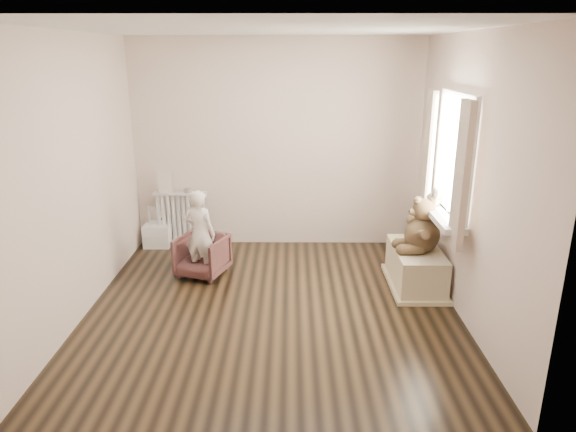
{
  "coord_description": "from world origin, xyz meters",
  "views": [
    {
      "loc": [
        0.18,
        -4.58,
        2.41
      ],
      "look_at": [
        0.15,
        0.45,
        0.8
      ],
      "focal_mm": 32.0,
      "sensor_mm": 36.0,
      "label": 1
    }
  ],
  "objects_px": {
    "teddy_bear": "(422,229)",
    "toy_bench": "(416,268)",
    "toy_vanity": "(157,226)",
    "child": "(200,234)",
    "radiator": "(181,217)",
    "armchair": "(202,256)",
    "plush_cat": "(435,196)"
  },
  "relations": [
    {
      "from": "armchair",
      "to": "toy_bench",
      "type": "bearing_deg",
      "value": 13.5
    },
    {
      "from": "toy_bench",
      "to": "plush_cat",
      "type": "relative_size",
      "value": 3.64
    },
    {
      "from": "toy_vanity",
      "to": "toy_bench",
      "type": "distance_m",
      "value": 3.28
    },
    {
      "from": "radiator",
      "to": "plush_cat",
      "type": "height_order",
      "value": "plush_cat"
    },
    {
      "from": "teddy_bear",
      "to": "toy_bench",
      "type": "bearing_deg",
      "value": 100.94
    },
    {
      "from": "armchair",
      "to": "teddy_bear",
      "type": "xyz_separation_m",
      "value": [
        2.36,
        -0.34,
        0.44
      ]
    },
    {
      "from": "toy_vanity",
      "to": "toy_bench",
      "type": "bearing_deg",
      "value": -20.66
    },
    {
      "from": "armchair",
      "to": "radiator",
      "type": "bearing_deg",
      "value": 134.1
    },
    {
      "from": "radiator",
      "to": "child",
      "type": "distance_m",
      "value": 1.07
    },
    {
      "from": "teddy_bear",
      "to": "radiator",
      "type": "bearing_deg",
      "value": 152.14
    },
    {
      "from": "toy_vanity",
      "to": "armchair",
      "type": "xyz_separation_m",
      "value": [
        0.73,
        -0.89,
        -0.04
      ]
    },
    {
      "from": "armchair",
      "to": "child",
      "type": "relative_size",
      "value": 0.52
    },
    {
      "from": "armchair",
      "to": "toy_bench",
      "type": "height_order",
      "value": "armchair"
    },
    {
      "from": "radiator",
      "to": "armchair",
      "type": "xyz_separation_m",
      "value": [
        0.41,
        -0.92,
        -0.16
      ]
    },
    {
      "from": "radiator",
      "to": "teddy_bear",
      "type": "height_order",
      "value": "teddy_bear"
    },
    {
      "from": "radiator",
      "to": "toy_vanity",
      "type": "height_order",
      "value": "radiator"
    },
    {
      "from": "child",
      "to": "toy_bench",
      "type": "bearing_deg",
      "value": -165.29
    },
    {
      "from": "toy_vanity",
      "to": "plush_cat",
      "type": "distance_m",
      "value": 3.49
    },
    {
      "from": "plush_cat",
      "to": "armchair",
      "type": "bearing_deg",
      "value": -169.03
    },
    {
      "from": "child",
      "to": "teddy_bear",
      "type": "bearing_deg",
      "value": -167.05
    },
    {
      "from": "child",
      "to": "teddy_bear",
      "type": "height_order",
      "value": "child"
    },
    {
      "from": "radiator",
      "to": "toy_vanity",
      "type": "xyz_separation_m",
      "value": [
        -0.32,
        -0.03,
        -0.11
      ]
    },
    {
      "from": "child",
      "to": "radiator",
      "type": "bearing_deg",
      "value": -47.01
    },
    {
      "from": "toy_vanity",
      "to": "armchair",
      "type": "distance_m",
      "value": 1.16
    },
    {
      "from": "radiator",
      "to": "child",
      "type": "relative_size",
      "value": 0.73
    },
    {
      "from": "child",
      "to": "toy_bench",
      "type": "distance_m",
      "value": 2.37
    },
    {
      "from": "armchair",
      "to": "teddy_bear",
      "type": "height_order",
      "value": "teddy_bear"
    },
    {
      "from": "child",
      "to": "toy_bench",
      "type": "relative_size",
      "value": 1.09
    },
    {
      "from": "teddy_bear",
      "to": "plush_cat",
      "type": "bearing_deg",
      "value": 31.73
    },
    {
      "from": "radiator",
      "to": "toy_vanity",
      "type": "relative_size",
      "value": 1.36
    },
    {
      "from": "armchair",
      "to": "child",
      "type": "bearing_deg",
      "value": -70.07
    },
    {
      "from": "child",
      "to": "plush_cat",
      "type": "height_order",
      "value": "plush_cat"
    }
  ]
}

